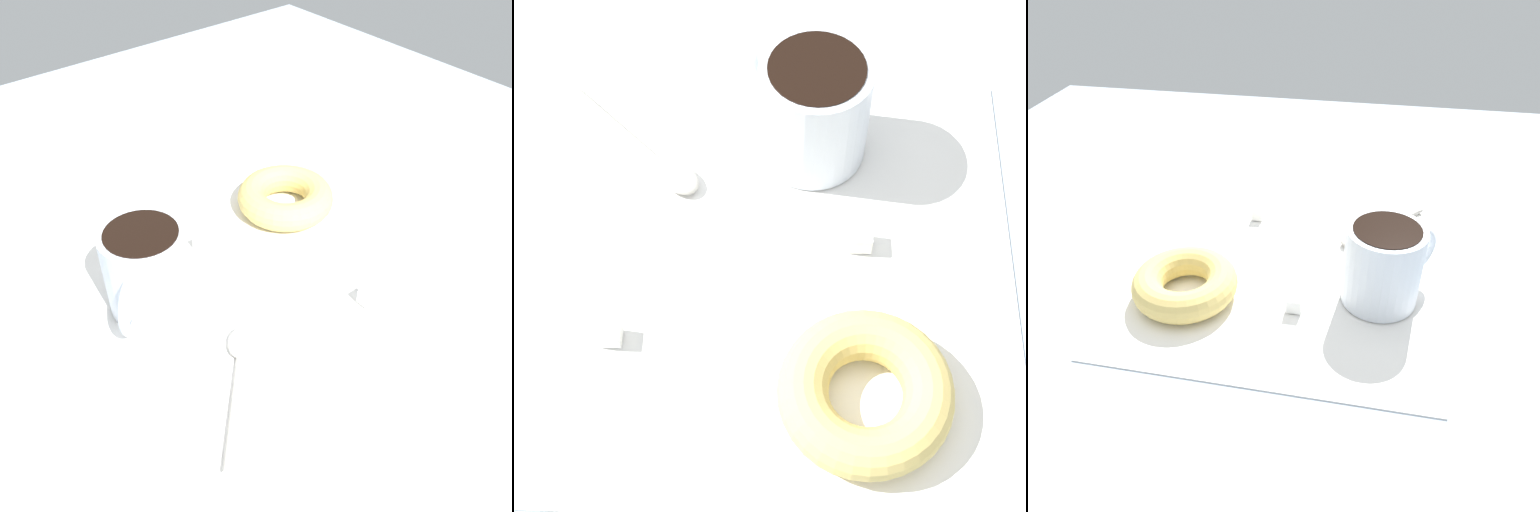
# 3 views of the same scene
# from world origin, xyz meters

# --- Properties ---
(ground_plane) EXTENTS (1.20, 1.20, 0.02)m
(ground_plane) POSITION_xyz_m (0.00, 0.00, -0.01)
(ground_plane) COLOR #99A8B7
(napkin) EXTENTS (0.34, 0.34, 0.00)m
(napkin) POSITION_xyz_m (-0.00, 0.01, 0.00)
(napkin) COLOR white
(napkin) RESTS_ON ground_plane
(coffee_cup) EXTENTS (0.10, 0.09, 0.09)m
(coffee_cup) POSITION_xyz_m (0.11, -0.02, 0.05)
(coffee_cup) COLOR silver
(coffee_cup) RESTS_ON napkin
(donut) EXTENTS (0.11, 0.11, 0.03)m
(donut) POSITION_xyz_m (-0.10, -0.05, 0.02)
(donut) COLOR #E5C66B
(donut) RESTS_ON napkin
(spoon) EXTENTS (0.11, 0.11, 0.01)m
(spoon) POSITION_xyz_m (0.09, 0.10, 0.01)
(spoon) COLOR #B7B2A8
(spoon) RESTS_ON napkin
(sugar_cube) EXTENTS (0.02, 0.02, 0.02)m
(sugar_cube) POSITION_xyz_m (0.02, -0.05, 0.01)
(sugar_cube) COLOR white
(sugar_cube) RESTS_ON napkin
(sugar_cube_extra) EXTENTS (0.01, 0.01, 0.01)m
(sugar_cube_extra) POSITION_xyz_m (-0.06, 0.12, 0.01)
(sugar_cube_extra) COLOR white
(sugar_cube_extra) RESTS_ON napkin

